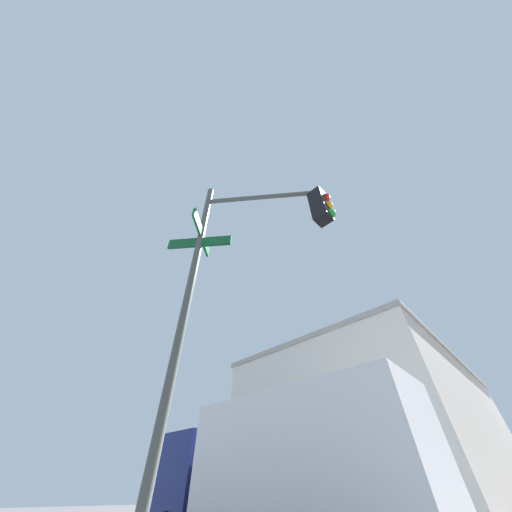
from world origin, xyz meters
The scene contains 3 objects.
traffic_signal_near centered at (-6.72, -6.85, 4.33)m, with size 2.36×1.95×6.17m.
building_stucco centered at (-16.14, 20.55, 5.41)m, with size 16.57×25.40×10.82m.
box_truck_second centered at (-10.71, -1.75, 1.95)m, with size 8.78×2.84×3.58m.
Camera 1 is at (-4.62, -9.00, 1.37)m, focal length 18.03 mm.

